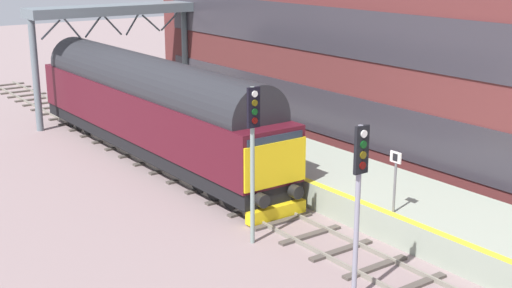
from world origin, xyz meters
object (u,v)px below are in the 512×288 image
at_px(signal_post_near, 359,189).
at_px(signal_post_mid, 253,144).
at_px(diesel_locomotive, 149,104).
at_px(platform_number_sign, 395,172).

height_order(signal_post_near, signal_post_mid, signal_post_mid).
height_order(diesel_locomotive, signal_post_near, signal_post_near).
bearing_deg(diesel_locomotive, signal_post_mid, -99.98).
bearing_deg(diesel_locomotive, signal_post_near, -96.95).
bearing_deg(signal_post_near, platform_number_sign, 30.12).
xyz_separation_m(diesel_locomotive, platform_number_sign, (1.90, -13.12, -0.13)).
xyz_separation_m(signal_post_mid, platform_number_sign, (3.76, -2.53, -0.98)).
xyz_separation_m(diesel_locomotive, signal_post_near, (-1.86, -15.30, 0.70)).
bearing_deg(platform_number_sign, diesel_locomotive, 98.22).
height_order(signal_post_near, platform_number_sign, signal_post_near).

